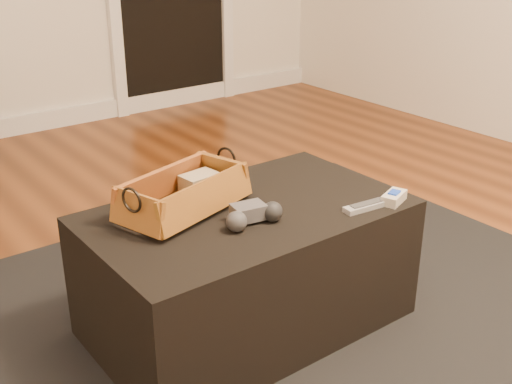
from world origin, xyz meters
TOP-DOWN VIEW (x-y plane):
  - floor at (0.00, 0.00)m, footprint 5.00×5.50m
  - area_rug at (0.05, 0.11)m, footprint 2.60×2.00m
  - ottoman at (0.05, 0.16)m, footprint 1.00×0.60m
  - tv_remote at (-0.12, 0.25)m, footprint 0.23×0.13m
  - cloth_bundle at (-0.01, 0.34)m, footprint 0.13×0.09m
  - wicker_basket at (-0.11, 0.27)m, footprint 0.47×0.33m
  - game_controller at (0.00, 0.07)m, footprint 0.19×0.11m
  - silver_remote at (0.36, -0.06)m, footprint 0.18×0.06m
  - cream_gadget at (0.46, -0.08)m, footprint 0.11×0.08m

SIDE VIEW (x-z plane):
  - floor at x=0.00m, z-range -0.01..0.00m
  - area_rug at x=0.05m, z-range 0.00..0.01m
  - ottoman at x=0.05m, z-range 0.01..0.43m
  - silver_remote at x=0.36m, z-range 0.43..0.45m
  - cream_gadget at x=0.46m, z-range 0.43..0.47m
  - tv_remote at x=-0.12m, z-range 0.45..0.47m
  - game_controller at x=0.00m, z-range 0.43..0.49m
  - cloth_bundle at x=-0.01m, z-range 0.45..0.51m
  - wicker_basket at x=-0.11m, z-range 0.41..0.56m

